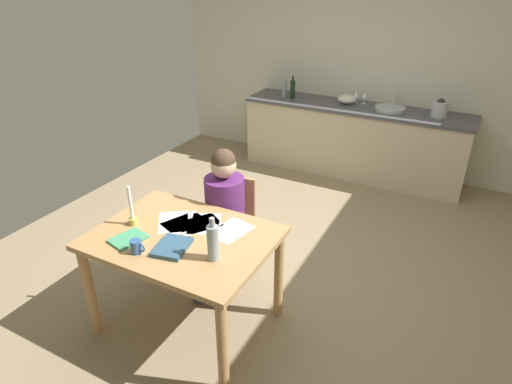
# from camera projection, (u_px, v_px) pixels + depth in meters

# --- Properties ---
(ground_plane) EXTENTS (5.20, 5.20, 0.04)m
(ground_plane) POSITION_uv_depth(u_px,v_px,m) (277.00, 262.00, 4.03)
(ground_plane) COLOR #937F60
(wall_back) EXTENTS (5.20, 0.12, 2.60)m
(wall_back) POSITION_uv_depth(u_px,v_px,m) (367.00, 68.00, 5.47)
(wall_back) COLOR beige
(wall_back) RESTS_ON ground
(kitchen_counter) EXTENTS (2.79, 0.64, 0.90)m
(kitchen_counter) POSITION_uv_depth(u_px,v_px,m) (352.00, 140.00, 5.57)
(kitchen_counter) COLOR beige
(kitchen_counter) RESTS_ON ground
(dining_table) EXTENTS (1.22, 0.92, 0.79)m
(dining_table) POSITION_uv_depth(u_px,v_px,m) (184.00, 250.00, 3.02)
(dining_table) COLOR tan
(dining_table) RESTS_ON ground
(chair_at_table) EXTENTS (0.44, 0.44, 0.88)m
(chair_at_table) POSITION_uv_depth(u_px,v_px,m) (230.00, 223.00, 3.66)
(chair_at_table) COLOR tan
(chair_at_table) RESTS_ON ground
(person_seated) EXTENTS (0.36, 0.61, 1.19)m
(person_seated) POSITION_uv_depth(u_px,v_px,m) (222.00, 212.00, 3.46)
(person_seated) COLOR #592666
(person_seated) RESTS_ON ground
(coffee_mug) EXTENTS (0.11, 0.07, 0.09)m
(coffee_mug) POSITION_uv_depth(u_px,v_px,m) (136.00, 247.00, 2.76)
(coffee_mug) COLOR #33598C
(coffee_mug) RESTS_ON dining_table
(candlestick) EXTENTS (0.06, 0.06, 0.30)m
(candlestick) POSITION_uv_depth(u_px,v_px,m) (132.00, 214.00, 3.05)
(candlestick) COLOR gold
(candlestick) RESTS_ON dining_table
(book_magazine) EXTENTS (0.24, 0.29, 0.03)m
(book_magazine) POSITION_uv_depth(u_px,v_px,m) (172.00, 247.00, 2.81)
(book_magazine) COLOR #31546E
(book_magazine) RESTS_ON dining_table
(book_cookery) EXTENTS (0.22, 0.26, 0.02)m
(book_cookery) POSITION_uv_depth(u_px,v_px,m) (128.00, 239.00, 2.91)
(book_cookery) COLOR #459A6A
(book_cookery) RESTS_ON dining_table
(paper_letter) EXTENTS (0.34, 0.36, 0.00)m
(paper_letter) POSITION_uv_depth(u_px,v_px,m) (199.00, 224.00, 3.09)
(paper_letter) COLOR white
(paper_letter) RESTS_ON dining_table
(paper_bill) EXTENTS (0.31, 0.36, 0.00)m
(paper_bill) POSITION_uv_depth(u_px,v_px,m) (205.00, 224.00, 3.10)
(paper_bill) COLOR white
(paper_bill) RESTS_ON dining_table
(paper_envelope) EXTENTS (0.34, 0.36, 0.00)m
(paper_envelope) POSITION_uv_depth(u_px,v_px,m) (174.00, 222.00, 3.12)
(paper_envelope) COLOR white
(paper_envelope) RESTS_ON dining_table
(paper_receipt) EXTENTS (0.26, 0.33, 0.00)m
(paper_receipt) POSITION_uv_depth(u_px,v_px,m) (231.00, 230.00, 3.02)
(paper_receipt) COLOR white
(paper_receipt) RESTS_ON dining_table
(paper_notice) EXTENTS (0.31, 0.35, 0.00)m
(paper_notice) POSITION_uv_depth(u_px,v_px,m) (185.00, 223.00, 3.11)
(paper_notice) COLOR white
(paper_notice) RESTS_ON dining_table
(wine_bottle_on_table) EXTENTS (0.08, 0.08, 0.30)m
(wine_bottle_on_table) POSITION_uv_depth(u_px,v_px,m) (213.00, 242.00, 2.67)
(wine_bottle_on_table) COLOR #8C999E
(wine_bottle_on_table) RESTS_ON dining_table
(sink_unit) EXTENTS (0.36, 0.36, 0.24)m
(sink_unit) POSITION_uv_depth(u_px,v_px,m) (390.00, 108.00, 5.19)
(sink_unit) COLOR #B2B7BC
(sink_unit) RESTS_ON kitchen_counter
(bottle_oil) EXTENTS (0.06, 0.06, 0.26)m
(bottle_oil) POSITION_uv_depth(u_px,v_px,m) (284.00, 89.00, 5.69)
(bottle_oil) COLOR #8C999E
(bottle_oil) RESTS_ON kitchen_counter
(bottle_vinegar) EXTENTS (0.06, 0.06, 0.29)m
(bottle_vinegar) POSITION_uv_depth(u_px,v_px,m) (293.00, 89.00, 5.63)
(bottle_vinegar) COLOR black
(bottle_vinegar) RESTS_ON kitchen_counter
(mixing_bowl) EXTENTS (0.24, 0.24, 0.11)m
(mixing_bowl) POSITION_uv_depth(u_px,v_px,m) (347.00, 99.00, 5.45)
(mixing_bowl) COLOR white
(mixing_bowl) RESTS_ON kitchen_counter
(stovetop_kettle) EXTENTS (0.18, 0.18, 0.22)m
(stovetop_kettle) POSITION_uv_depth(u_px,v_px,m) (440.00, 109.00, 4.92)
(stovetop_kettle) COLOR #B7BABF
(stovetop_kettle) RESTS_ON kitchen_counter
(wine_glass_near_sink) EXTENTS (0.07, 0.07, 0.15)m
(wine_glass_near_sink) POSITION_uv_depth(u_px,v_px,m) (365.00, 95.00, 5.41)
(wine_glass_near_sink) COLOR silver
(wine_glass_near_sink) RESTS_ON kitchen_counter
(wine_glass_by_kettle) EXTENTS (0.07, 0.07, 0.15)m
(wine_glass_by_kettle) POSITION_uv_depth(u_px,v_px,m) (356.00, 94.00, 5.46)
(wine_glass_by_kettle) COLOR silver
(wine_glass_by_kettle) RESTS_ON kitchen_counter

